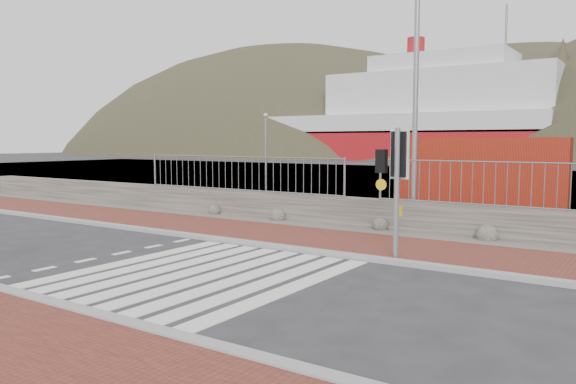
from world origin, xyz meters
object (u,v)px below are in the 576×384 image
Objects in this scene: ferry at (397,122)px; shipping_container at (483,170)px; traffic_signal_far at (395,165)px; streetlight at (421,62)px.

ferry is 57.62m from shipping_container.
ferry is 16.99× the size of traffic_signal_far.
traffic_signal_far is at bearing -90.21° from streetlight.
ferry reaches higher than shipping_container.
shipping_container is (25.79, -51.37, -3.96)m from ferry.
shipping_container is at bearing -84.20° from traffic_signal_far.
ferry is 5.62× the size of streetlight.
streetlight is 1.32× the size of shipping_container.
traffic_signal_far is 0.33× the size of streetlight.
ferry is 70.17m from traffic_signal_far.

